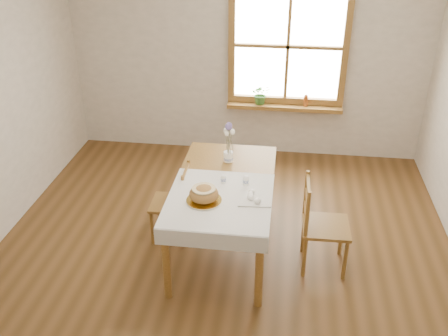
{
  "coord_description": "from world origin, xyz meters",
  "views": [
    {
      "loc": [
        0.52,
        -3.63,
        3.07
      ],
      "look_at": [
        0.0,
        0.3,
        0.9
      ],
      "focal_mm": 40.0,
      "sensor_mm": 36.0,
      "label": 1
    }
  ],
  "objects_px": {
    "chair_right": "(326,225)",
    "flower_vase": "(228,157)",
    "chair_left": "(170,202)",
    "dining_table": "(224,190)",
    "bread_plate": "(204,200)"
  },
  "relations": [
    {
      "from": "bread_plate",
      "to": "flower_vase",
      "type": "relative_size",
      "value": 2.89
    },
    {
      "from": "dining_table",
      "to": "chair_left",
      "type": "height_order",
      "value": "chair_left"
    },
    {
      "from": "chair_right",
      "to": "flower_vase",
      "type": "bearing_deg",
      "value": 59.68
    },
    {
      "from": "chair_right",
      "to": "dining_table",
      "type": "bearing_deg",
      "value": 80.74
    },
    {
      "from": "flower_vase",
      "to": "chair_right",
      "type": "bearing_deg",
      "value": -29.14
    },
    {
      "from": "chair_left",
      "to": "bread_plate",
      "type": "height_order",
      "value": "chair_left"
    },
    {
      "from": "dining_table",
      "to": "bread_plate",
      "type": "distance_m",
      "value": 0.39
    },
    {
      "from": "chair_right",
      "to": "flower_vase",
      "type": "relative_size",
      "value": 8.78
    },
    {
      "from": "chair_left",
      "to": "chair_right",
      "type": "relative_size",
      "value": 0.89
    },
    {
      "from": "bread_plate",
      "to": "chair_left",
      "type": "bearing_deg",
      "value": 131.13
    },
    {
      "from": "chair_right",
      "to": "flower_vase",
      "type": "distance_m",
      "value": 1.15
    },
    {
      "from": "chair_left",
      "to": "chair_right",
      "type": "height_order",
      "value": "chair_right"
    },
    {
      "from": "chair_right",
      "to": "flower_vase",
      "type": "height_order",
      "value": "chair_right"
    },
    {
      "from": "chair_left",
      "to": "flower_vase",
      "type": "height_order",
      "value": "flower_vase"
    },
    {
      "from": "dining_table",
      "to": "chair_right",
      "type": "height_order",
      "value": "chair_right"
    }
  ]
}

